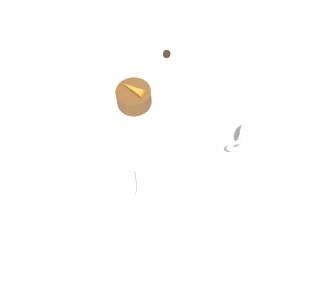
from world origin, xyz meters
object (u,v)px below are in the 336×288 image
at_px(fork, 210,101).
at_px(dessert_cake, 134,97).
at_px(dinner_plate, 129,112).
at_px(wine_glass, 116,184).
at_px(coffee_cup, 258,141).

xyz_separation_m(fork, dessert_cake, (0.17, -0.03, 0.03)).
height_order(dinner_plate, fork, dinner_plate).
xyz_separation_m(dinner_plate, wine_glass, (0.06, 0.20, 0.07)).
relative_size(coffee_cup, dessert_cake, 1.39).
distance_m(dinner_plate, dessert_cake, 0.04).
height_order(wine_glass, fork, wine_glass).
distance_m(coffee_cup, dessert_cake, 0.29).
relative_size(dinner_plate, fork, 1.48).
xyz_separation_m(dinner_plate, coffee_cup, (-0.24, 0.16, 0.03)).
xyz_separation_m(coffee_cup, dessert_cake, (0.23, -0.18, -0.01)).
distance_m(coffee_cup, fork, 0.16).
height_order(dinner_plate, dessert_cake, dessert_cake).
bearing_deg(fork, dinner_plate, -3.52).
xyz_separation_m(coffee_cup, fork, (0.06, -0.15, -0.04)).
xyz_separation_m(wine_glass, fork, (-0.24, -0.19, -0.08)).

